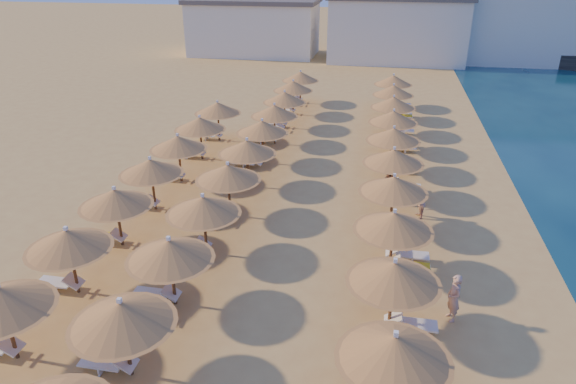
% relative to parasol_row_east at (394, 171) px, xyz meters
% --- Properties ---
extents(ground, '(220.00, 220.00, 0.00)m').
position_rel_parasol_row_east_xyz_m(ground, '(-3.42, -5.36, -2.18)').
color(ground, tan).
rests_on(ground, ground).
extents(hotel_blocks, '(46.24, 10.56, 8.10)m').
position_rel_parasol_row_east_xyz_m(hotel_blocks, '(0.24, 40.60, 1.52)').
color(hotel_blocks, silver).
rests_on(hotel_blocks, ground).
extents(parasol_row_east, '(3.07, 41.02, 2.74)m').
position_rel_parasol_row_east_xyz_m(parasol_row_east, '(0.00, 0.00, 0.00)').
color(parasol_row_east, brown).
rests_on(parasol_row_east, ground).
extents(parasol_row_west, '(3.07, 41.02, 2.74)m').
position_rel_parasol_row_east_xyz_m(parasol_row_west, '(-7.49, 0.00, 0.00)').
color(parasol_row_west, brown).
rests_on(parasol_row_west, ground).
extents(parasol_row_inland, '(3.07, 23.77, 2.74)m').
position_rel_parasol_row_east_xyz_m(parasol_row_inland, '(-11.27, -1.73, -0.00)').
color(parasol_row_inland, brown).
rests_on(parasol_row_inland, ground).
extents(loungers, '(14.39, 38.56, 0.66)m').
position_rel_parasol_row_east_xyz_m(loungers, '(-5.11, -0.48, -1.84)').
color(loungers, silver).
rests_on(loungers, ground).
extents(beachgoer_a, '(0.59, 0.73, 1.74)m').
position_rel_parasol_row_east_xyz_m(beachgoer_a, '(2.08, -7.72, -1.31)').
color(beachgoer_a, tan).
rests_on(beachgoer_a, ground).
extents(beachgoer_c, '(0.86, 1.13, 1.79)m').
position_rel_parasol_row_east_xyz_m(beachgoer_c, '(-0.15, 1.07, -1.29)').
color(beachgoer_c, tan).
rests_on(beachgoer_c, ground).
extents(beachgoer_b, '(0.65, 0.79, 1.52)m').
position_rel_parasol_row_east_xyz_m(beachgoer_b, '(1.31, -0.34, -1.42)').
color(beachgoer_b, tan).
rests_on(beachgoer_b, ground).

